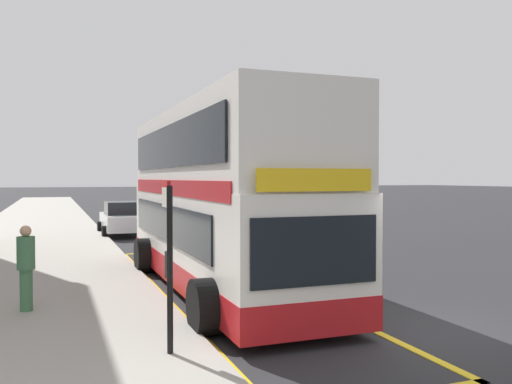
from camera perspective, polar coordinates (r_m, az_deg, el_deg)
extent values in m
plane|color=#28282B|center=(40.44, -11.76, -2.43)|extent=(260.00, 260.00, 0.00)
cube|color=#A39E93|center=(39.95, -21.74, -2.45)|extent=(6.00, 76.00, 0.14)
cube|color=white|center=(13.45, -3.97, -4.48)|extent=(2.50, 10.48, 2.30)
cube|color=white|center=(13.39, -3.99, 4.49)|extent=(2.47, 10.28, 1.90)
cube|color=red|center=(13.56, -3.97, -8.05)|extent=(2.52, 10.50, 0.60)
cube|color=#B2191E|center=(13.37, -3.98, 0.51)|extent=(2.53, 9.65, 0.36)
cube|color=black|center=(13.50, -9.64, -3.19)|extent=(0.04, 8.39, 0.90)
cube|color=black|center=(13.08, -9.33, 4.77)|extent=(0.04, 9.23, 1.00)
cube|color=black|center=(8.55, 6.34, -6.24)|extent=(2.20, 0.04, 1.10)
cube|color=yellow|center=(8.47, 6.36, 1.29)|extent=(2.00, 0.04, 0.36)
cylinder|color=black|center=(9.64, -5.12, -12.00)|extent=(0.56, 1.00, 1.00)
cylinder|color=black|center=(10.66, 9.13, -10.71)|extent=(0.56, 1.00, 1.00)
cylinder|color=black|center=(16.05, -11.59, -6.59)|extent=(0.56, 1.00, 1.00)
cylinder|color=black|center=(16.68, -2.42, -6.25)|extent=(0.56, 1.00, 1.00)
cube|color=gold|center=(13.16, -10.00, -10.56)|extent=(0.16, 14.20, 0.01)
cube|color=gold|center=(14.01, 2.26, -9.79)|extent=(0.16, 14.20, 0.01)
cube|color=gold|center=(20.23, -9.56, -6.32)|extent=(3.15, 0.16, 0.01)
cylinder|color=black|center=(8.15, -9.11, -8.13)|extent=(0.09, 0.09, 2.50)
cube|color=silver|center=(8.29, -9.50, -0.54)|extent=(0.05, 0.42, 0.30)
cube|color=red|center=(8.29, -9.50, 0.84)|extent=(0.05, 0.42, 0.10)
cube|color=black|center=(8.24, -9.25, -7.67)|extent=(0.06, 0.28, 0.40)
cube|color=silver|center=(26.52, -13.98, -3.06)|extent=(1.76, 4.20, 0.72)
cube|color=black|center=(26.38, -13.97, -1.65)|extent=(1.52, 1.90, 0.60)
cylinder|color=black|center=(27.75, -16.22, -3.62)|extent=(0.22, 0.60, 0.60)
cylinder|color=black|center=(27.96, -12.39, -3.56)|extent=(0.22, 0.60, 0.60)
cylinder|color=black|center=(25.17, -15.75, -4.14)|extent=(0.22, 0.60, 0.60)
cylinder|color=black|center=(25.40, -11.53, -4.06)|extent=(0.22, 0.60, 0.60)
cube|color=#196066|center=(61.27, -10.10, -0.48)|extent=(1.76, 4.20, 0.72)
cube|color=black|center=(61.15, -10.09, 0.14)|extent=(1.52, 1.90, 0.60)
cylinder|color=black|center=(62.40, -11.16, -0.78)|extent=(0.22, 0.60, 0.60)
cylinder|color=black|center=(62.74, -9.48, -0.76)|extent=(0.22, 0.60, 0.60)
cylinder|color=black|center=(59.83, -10.75, -0.87)|extent=(0.22, 0.60, 0.60)
cylinder|color=black|center=(60.19, -8.99, -0.85)|extent=(0.22, 0.60, 0.60)
cube|color=slate|center=(40.57, -8.09, -1.47)|extent=(1.76, 4.20, 0.72)
cube|color=black|center=(40.44, -8.07, -0.54)|extent=(1.52, 1.90, 0.60)
cylinder|color=black|center=(41.67, -9.74, -1.89)|extent=(0.22, 0.60, 0.60)
cylinder|color=black|center=(42.07, -7.24, -1.85)|extent=(0.22, 0.60, 0.60)
cylinder|color=black|center=(39.12, -9.01, -2.11)|extent=(0.22, 0.60, 0.60)
cylinder|color=black|center=(39.54, -6.36, -2.06)|extent=(0.22, 0.60, 0.60)
cylinder|color=#3F724C|center=(11.64, -23.16, -9.53)|extent=(0.24, 0.24, 0.82)
cylinder|color=#3F724C|center=(11.52, -23.20, -5.96)|extent=(0.34, 0.34, 0.65)
sphere|color=tan|center=(11.47, -23.22, -3.82)|extent=(0.22, 0.22, 0.22)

